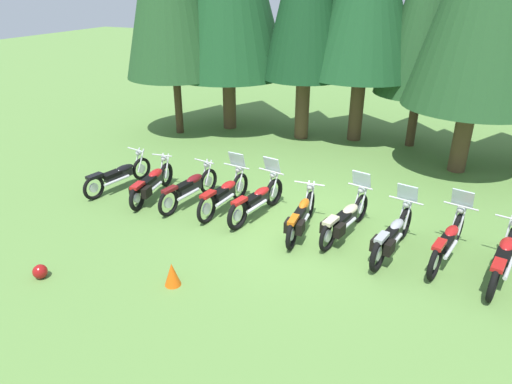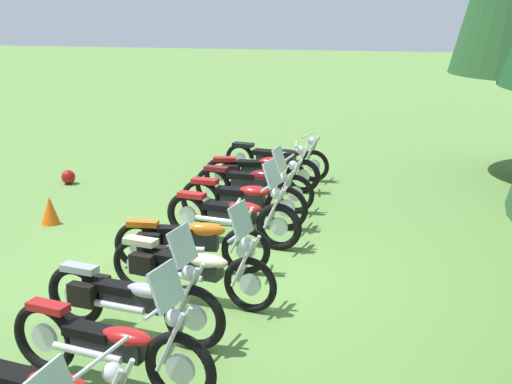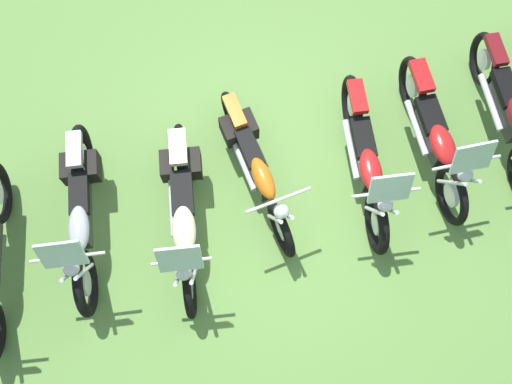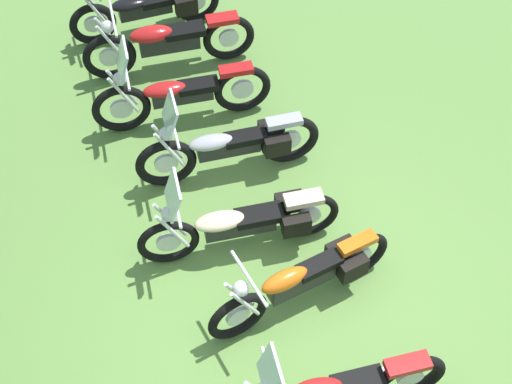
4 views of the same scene
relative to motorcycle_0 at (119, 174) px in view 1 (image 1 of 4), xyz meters
name	(u,v)px [view 1 (image 1 of 4)]	position (x,y,z in m)	size (l,w,h in m)	color
ground_plane	(298,228)	(5.36, -0.13, -0.43)	(80.00, 80.00, 0.00)	#608C42
motorcycle_0	(119,174)	(0.00, 0.00, 0.00)	(0.76, 2.31, 0.98)	black
motorcycle_1	(151,183)	(1.20, -0.13, 0.01)	(0.72, 2.29, 0.99)	black
motorcycle_2	(190,188)	(2.32, -0.02, 0.03)	(0.66, 2.29, 1.00)	black
motorcycle_3	(225,193)	(3.33, 0.02, 0.05)	(0.77, 2.24, 1.38)	black
motorcycle_4	(257,199)	(4.23, 0.04, 0.03)	(0.78, 2.27, 1.38)	black
motorcycle_5	(301,216)	(5.48, -0.33, 0.02)	(0.74, 2.24, 1.00)	black
motorcycle_6	(345,218)	(6.44, -0.04, 0.03)	(0.86, 2.31, 1.36)	black
motorcycle_7	(392,235)	(7.54, -0.40, 0.04)	(0.86, 2.29, 1.39)	black
motorcycle_8	(448,240)	(8.64, -0.19, 0.04)	(0.80, 2.32, 1.39)	black
motorcycle_9	(504,257)	(9.67, -0.43, 0.04)	(0.82, 2.38, 1.02)	black
traffic_cone	(172,274)	(3.87, -3.24, -0.19)	(0.32, 0.32, 0.48)	#EA590F
dropped_helmet	(40,272)	(1.34, -4.10, -0.29)	(0.29, 0.29, 0.29)	maroon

